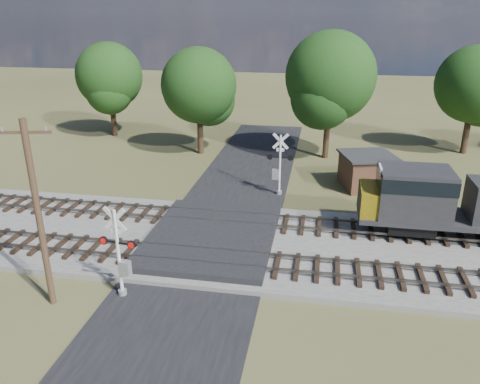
% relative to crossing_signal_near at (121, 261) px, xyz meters
% --- Properties ---
extents(ground, '(160.00, 160.00, 0.00)m').
position_rel_crossing_signal_near_xyz_m(ground, '(2.76, 5.45, -1.86)').
color(ground, '#484726').
rests_on(ground, ground).
extents(ballast_bed, '(140.00, 10.00, 0.30)m').
position_rel_crossing_signal_near_xyz_m(ballast_bed, '(12.76, 5.95, -1.71)').
color(ballast_bed, gray).
rests_on(ballast_bed, ground).
extents(road, '(7.00, 60.00, 0.08)m').
position_rel_crossing_signal_near_xyz_m(road, '(2.76, 5.45, -1.82)').
color(road, black).
rests_on(road, ground).
extents(crossing_panel, '(7.00, 9.00, 0.62)m').
position_rel_crossing_signal_near_xyz_m(crossing_panel, '(2.76, 5.95, -1.55)').
color(crossing_panel, '#262628').
rests_on(crossing_panel, ground).
extents(track_near, '(140.00, 2.60, 0.33)m').
position_rel_crossing_signal_near_xyz_m(track_near, '(5.88, 3.45, -1.45)').
color(track_near, black).
rests_on(track_near, ballast_bed).
extents(track_far, '(140.00, 2.60, 0.33)m').
position_rel_crossing_signal_near_xyz_m(track_far, '(5.88, 8.45, -1.45)').
color(track_far, black).
rests_on(track_far, ballast_bed).
extents(crossing_signal_near, '(1.80, 0.43, 4.48)m').
position_rel_crossing_signal_near_xyz_m(crossing_signal_near, '(0.00, 0.00, 0.00)').
color(crossing_signal_near, silver).
rests_on(crossing_signal_near, ground).
extents(crossing_signal_far, '(1.84, 0.40, 4.57)m').
position_rel_crossing_signal_near_xyz_m(crossing_signal_far, '(5.69, 14.11, 0.04)').
color(crossing_signal_far, silver).
rests_on(crossing_signal_far, ground).
extents(utility_pole, '(2.05, 0.57, 8.48)m').
position_rel_crossing_signal_near_xyz_m(utility_pole, '(-2.98, -1.07, 2.63)').
color(utility_pole, '#3C2E1B').
rests_on(utility_pole, ground).
extents(equipment_shed, '(4.64, 4.64, 2.55)m').
position_rel_crossing_signal_near_xyz_m(equipment_shed, '(12.05, 16.90, -0.57)').
color(equipment_shed, '#4F3321').
rests_on(equipment_shed, ground).
extents(treeline, '(83.00, 11.81, 11.05)m').
position_rel_crossing_signal_near_xyz_m(treeline, '(11.66, 26.37, 4.51)').
color(treeline, black).
rests_on(treeline, ground).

